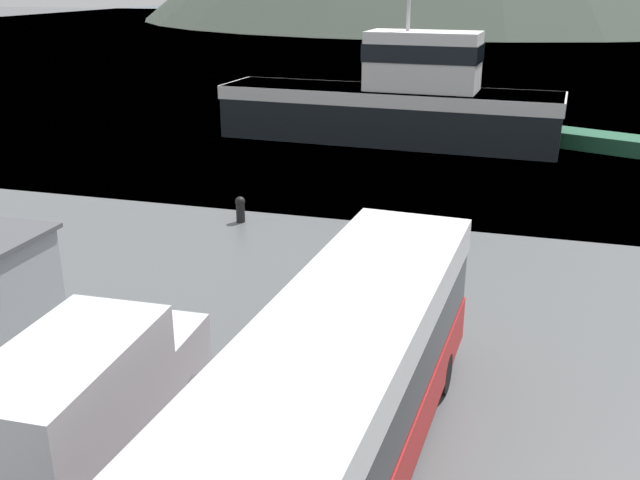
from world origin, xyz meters
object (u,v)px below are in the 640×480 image
Objects in this scene: tour_bus at (330,411)px; small_boat at (604,142)px; fishing_boat at (394,101)px; delivery_van at (88,394)px.

small_boat is (6.84, 30.28, -1.51)m from tour_bus.
tour_bus is 29.60m from fishing_boat.
small_boat is at bearing 81.07° from tour_bus.
tour_bus is 0.66× the size of fishing_boat.
tour_bus is at bearing -168.39° from fishing_boat.
tour_bus is at bearing -2.89° from delivery_van.
delivery_van is 0.89× the size of small_boat.
fishing_boat reaches higher than small_boat.
delivery_van reaches higher than small_boat.
tour_bus is 1.89× the size of small_boat.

